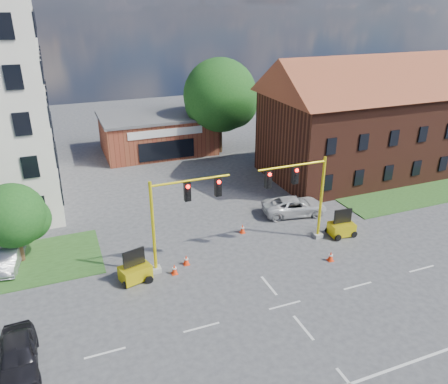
# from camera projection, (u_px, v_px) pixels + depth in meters

# --- Properties ---
(ground) EXTENTS (120.00, 120.00, 0.00)m
(ground) POSITION_uv_depth(u_px,v_px,m) (285.00, 305.00, 24.75)
(ground) COLOR #3C3C3E
(ground) RESTS_ON ground
(grass_verge_ne) EXTENTS (14.00, 4.00, 0.08)m
(grass_verge_ne) POSITION_uv_depth(u_px,v_px,m) (415.00, 196.00, 38.47)
(grass_verge_ne) COLOR #274A1C
(grass_verge_ne) RESTS_ON ground
(lane_markings) EXTENTS (60.00, 36.00, 0.01)m
(lane_markings) POSITION_uv_depth(u_px,v_px,m) (314.00, 340.00, 22.19)
(lane_markings) COLOR silver
(lane_markings) RESTS_ON ground
(brick_shop) EXTENTS (12.40, 8.40, 4.30)m
(brick_shop) POSITION_uv_depth(u_px,v_px,m) (157.00, 133.00, 49.42)
(brick_shop) COLOR maroon
(brick_shop) RESTS_ON ground
(townhouse_row) EXTENTS (21.00, 11.00, 11.50)m
(townhouse_row) POSITION_uv_depth(u_px,v_px,m) (372.00, 113.00, 42.06)
(townhouse_row) COLOR #4A2116
(townhouse_row) RESTS_ON ground
(tree_large) EXTENTS (8.39, 7.99, 10.44)m
(tree_large) POSITION_uv_depth(u_px,v_px,m) (223.00, 97.00, 47.66)
(tree_large) COLOR #382514
(tree_large) RESTS_ON ground
(tree_nw_front) EXTENTS (4.36, 4.15, 5.44)m
(tree_nw_front) POSITION_uv_depth(u_px,v_px,m) (17.00, 217.00, 27.82)
(tree_nw_front) COLOR #382514
(tree_nw_front) RESTS_ON ground
(signal_mast_west) EXTENTS (5.30, 0.60, 6.20)m
(signal_mast_west) POSITION_uv_depth(u_px,v_px,m) (179.00, 212.00, 26.82)
(signal_mast_west) COLOR gray
(signal_mast_west) RESTS_ON ground
(signal_mast_east) EXTENTS (5.30, 0.60, 6.20)m
(signal_mast_east) POSITION_uv_depth(u_px,v_px,m) (302.00, 191.00, 29.75)
(signal_mast_east) COLOR gray
(signal_mast_east) RESTS_ON ground
(trailer_west) EXTENTS (2.07, 1.66, 2.05)m
(trailer_west) POSITION_uv_depth(u_px,v_px,m) (135.00, 271.00, 26.73)
(trailer_west) COLOR yellow
(trailer_west) RESTS_ON ground
(trailer_east) EXTENTS (1.87, 1.34, 2.02)m
(trailer_east) POSITION_uv_depth(u_px,v_px,m) (341.00, 228.00, 31.90)
(trailer_east) COLOR yellow
(trailer_east) RESTS_ON ground
(cone_a) EXTENTS (0.40, 0.40, 0.70)m
(cone_a) POSITION_uv_depth(u_px,v_px,m) (186.00, 260.00, 28.45)
(cone_a) COLOR #FF350D
(cone_a) RESTS_ON ground
(cone_b) EXTENTS (0.40, 0.40, 0.70)m
(cone_b) POSITION_uv_depth(u_px,v_px,m) (174.00, 269.00, 27.46)
(cone_b) COLOR #FF350D
(cone_b) RESTS_ON ground
(cone_c) EXTENTS (0.40, 0.40, 0.70)m
(cone_c) POSITION_uv_depth(u_px,v_px,m) (331.00, 256.00, 28.87)
(cone_c) COLOR #FF350D
(cone_c) RESTS_ON ground
(cone_d) EXTENTS (0.40, 0.40, 0.70)m
(cone_d) POSITION_uv_depth(u_px,v_px,m) (242.00, 229.00, 32.36)
(cone_d) COLOR #FF350D
(cone_d) RESTS_ON ground
(pickup_white) EXTENTS (5.52, 3.29, 1.44)m
(pickup_white) POSITION_uv_depth(u_px,v_px,m) (295.00, 206.00, 35.07)
(pickup_white) COLOR silver
(pickup_white) RESTS_ON ground
(sedan_dark) EXTENTS (1.92, 4.39, 1.47)m
(sedan_dark) POSITION_uv_depth(u_px,v_px,m) (18.00, 355.00, 20.25)
(sedan_dark) COLOR black
(sedan_dark) RESTS_ON ground
(sedan_silver_front) EXTENTS (2.01, 4.22, 1.33)m
(sedan_silver_front) POSITION_uv_depth(u_px,v_px,m) (8.00, 257.00, 28.16)
(sedan_silver_front) COLOR #97989E
(sedan_silver_front) RESTS_ON ground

